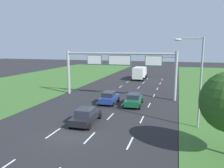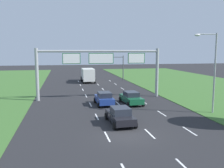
{
  "view_description": "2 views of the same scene",
  "coord_description": "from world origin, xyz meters",
  "px_view_note": "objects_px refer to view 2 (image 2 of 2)",
  "views": [
    {
      "loc": [
        8.6,
        -16.14,
        7.62
      ],
      "look_at": [
        -0.29,
        13.34,
        2.34
      ],
      "focal_mm": 35.0,
      "sensor_mm": 36.0,
      "label": 1
    },
    {
      "loc": [
        -5.02,
        -18.51,
        6.68
      ],
      "look_at": [
        1.38,
        13.9,
        2.24
      ],
      "focal_mm": 40.0,
      "sensor_mm": 36.0,
      "label": 2
    }
  ],
  "objects_px": {
    "car_lead_silver": "(120,115)",
    "box_truck": "(88,74)",
    "car_mid_lane": "(131,98)",
    "car_near_red": "(104,98)",
    "traffic_light_mast": "(115,63)",
    "street_lamp": "(212,66)",
    "sign_gantry": "(101,63)"
  },
  "relations": [
    {
      "from": "traffic_light_mast",
      "to": "sign_gantry",
      "type": "bearing_deg",
      "value": -107.1
    },
    {
      "from": "car_near_red",
      "to": "traffic_light_mast",
      "type": "bearing_deg",
      "value": 73.87
    },
    {
      "from": "car_near_red",
      "to": "sign_gantry",
      "type": "distance_m",
      "value": 5.94
    },
    {
      "from": "street_lamp",
      "to": "sign_gantry",
      "type": "bearing_deg",
      "value": 134.04
    },
    {
      "from": "box_truck",
      "to": "traffic_light_mast",
      "type": "bearing_deg",
      "value": 9.34
    },
    {
      "from": "traffic_light_mast",
      "to": "car_lead_silver",
      "type": "bearing_deg",
      "value": -100.91
    },
    {
      "from": "car_mid_lane",
      "to": "traffic_light_mast",
      "type": "height_order",
      "value": "traffic_light_mast"
    },
    {
      "from": "car_mid_lane",
      "to": "car_lead_silver",
      "type": "bearing_deg",
      "value": -115.45
    },
    {
      "from": "car_near_red",
      "to": "car_lead_silver",
      "type": "distance_m",
      "value": 8.17
    },
    {
      "from": "sign_gantry",
      "to": "traffic_light_mast",
      "type": "bearing_deg",
      "value": 72.9
    },
    {
      "from": "car_lead_silver",
      "to": "sign_gantry",
      "type": "distance_m",
      "value": 13.12
    },
    {
      "from": "traffic_light_mast",
      "to": "street_lamp",
      "type": "bearing_deg",
      "value": -82.44
    },
    {
      "from": "car_lead_silver",
      "to": "car_mid_lane",
      "type": "xyz_separation_m",
      "value": [
        3.29,
        8.04,
        0.01
      ]
    },
    {
      "from": "car_lead_silver",
      "to": "street_lamp",
      "type": "height_order",
      "value": "street_lamp"
    },
    {
      "from": "box_truck",
      "to": "sign_gantry",
      "type": "height_order",
      "value": "sign_gantry"
    },
    {
      "from": "car_near_red",
      "to": "car_lead_silver",
      "type": "height_order",
      "value": "car_near_red"
    },
    {
      "from": "car_mid_lane",
      "to": "street_lamp",
      "type": "bearing_deg",
      "value": -44.39
    },
    {
      "from": "street_lamp",
      "to": "car_lead_silver",
      "type": "bearing_deg",
      "value": -169.48
    },
    {
      "from": "car_near_red",
      "to": "traffic_light_mast",
      "type": "height_order",
      "value": "traffic_light_mast"
    },
    {
      "from": "car_near_red",
      "to": "sign_gantry",
      "type": "xyz_separation_m",
      "value": [
        0.23,
        4.27,
        4.12
      ]
    },
    {
      "from": "box_truck",
      "to": "car_mid_lane",
      "type": "bearing_deg",
      "value": -82.18
    },
    {
      "from": "box_truck",
      "to": "sign_gantry",
      "type": "bearing_deg",
      "value": -89.94
    },
    {
      "from": "street_lamp",
      "to": "traffic_light_mast",
      "type": "bearing_deg",
      "value": 97.56
    },
    {
      "from": "car_lead_silver",
      "to": "box_truck",
      "type": "relative_size",
      "value": 0.63
    },
    {
      "from": "car_near_red",
      "to": "street_lamp",
      "type": "relative_size",
      "value": 0.48
    },
    {
      "from": "car_near_red",
      "to": "sign_gantry",
      "type": "relative_size",
      "value": 0.24
    },
    {
      "from": "sign_gantry",
      "to": "street_lamp",
      "type": "distance_m",
      "value": 14.65
    },
    {
      "from": "car_near_red",
      "to": "box_truck",
      "type": "relative_size",
      "value": 0.57
    },
    {
      "from": "car_near_red",
      "to": "car_lead_silver",
      "type": "bearing_deg",
      "value": -90.5
    },
    {
      "from": "box_truck",
      "to": "street_lamp",
      "type": "height_order",
      "value": "street_lamp"
    },
    {
      "from": "car_mid_lane",
      "to": "street_lamp",
      "type": "distance_m",
      "value": 10.25
    },
    {
      "from": "sign_gantry",
      "to": "traffic_light_mast",
      "type": "distance_m",
      "value": 20.91
    }
  ]
}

